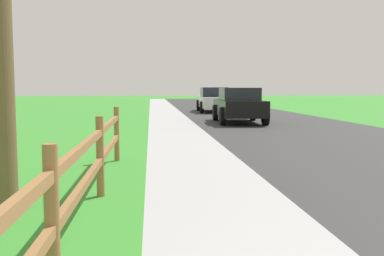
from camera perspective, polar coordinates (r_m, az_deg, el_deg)
name	(u,v)px	position (r m, az deg, el deg)	size (l,w,h in m)	color
ground_plane	(184,114)	(25.70, -1.10, 1.80)	(120.00, 120.00, 0.00)	#388A2E
road_asphalt	(236,112)	(28.15, 5.72, 2.08)	(7.00, 66.00, 0.01)	#323232
curb_concrete	(133,112)	(27.65, -7.63, 2.01)	(6.00, 66.00, 0.01)	#A5A4A5
grass_verge	(109,113)	(27.75, -10.73, 1.98)	(5.00, 66.00, 0.00)	#388A2E
rail_fence	(84,170)	(4.85, -13.86, -5.31)	(0.11, 9.28, 1.15)	olive
parked_suv_black	(239,105)	(19.55, 6.10, 2.98)	(2.12, 4.40, 1.54)	black
parked_car_white	(214,99)	(28.36, 2.86, 3.71)	(2.16, 5.00, 1.56)	white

